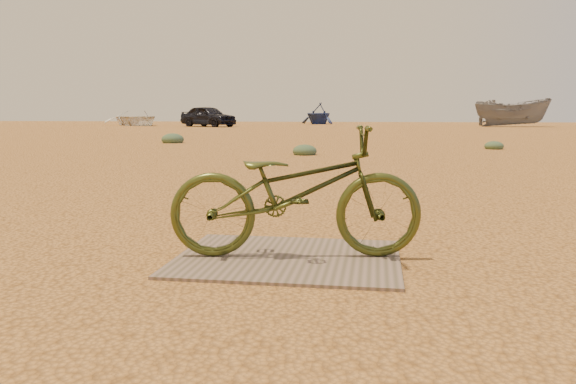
# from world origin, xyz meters

# --- Properties ---
(ground) EXTENTS (120.00, 120.00, 0.00)m
(ground) POSITION_xyz_m (0.00, 0.00, 0.00)
(ground) COLOR #CD8A42
(ground) RESTS_ON ground
(plywood_board) EXTENTS (1.58, 1.25, 0.02)m
(plywood_board) POSITION_xyz_m (-0.51, -0.52, 0.01)
(plywood_board) COLOR #826857
(plywood_board) RESTS_ON ground
(bicycle) EXTENTS (1.85, 0.89, 0.93)m
(bicycle) POSITION_xyz_m (-0.46, -0.49, 0.49)
(bicycle) COLOR #404919
(bicycle) RESTS_ON plywood_board
(car) EXTENTS (4.88, 3.80, 1.55)m
(car) POSITION_xyz_m (-12.33, 36.33, 0.78)
(car) COLOR black
(car) RESTS_ON ground
(boat_near_left) EXTENTS (6.98, 7.04, 1.20)m
(boat_near_left) POSITION_xyz_m (-19.24, 39.15, 0.60)
(boat_near_left) COLOR silver
(boat_near_left) RESTS_ON ground
(boat_far_left) EXTENTS (4.55, 4.77, 1.96)m
(boat_far_left) POSITION_xyz_m (-5.14, 47.01, 0.98)
(boat_far_left) COLOR navy
(boat_far_left) RESTS_ON ground
(boat_mid_right) EXTENTS (5.46, 2.10, 2.10)m
(boat_mid_right) POSITION_xyz_m (10.05, 39.81, 1.05)
(boat_mid_right) COLOR slate
(boat_mid_right) RESTS_ON ground
(kale_a) EXTENTS (0.60, 0.60, 0.33)m
(kale_a) POSITION_xyz_m (-1.65, 9.47, 0.00)
(kale_a) COLOR #4C6041
(kale_a) RESTS_ON ground
(kale_b) EXTENTS (0.54, 0.54, 0.30)m
(kale_b) POSITION_xyz_m (3.45, 12.51, 0.00)
(kale_b) COLOR #4C6041
(kale_b) RESTS_ON ground
(kale_c) EXTENTS (0.77, 0.77, 0.43)m
(kale_c) POSITION_xyz_m (-6.88, 14.28, 0.00)
(kale_c) COLOR #4C6041
(kale_c) RESTS_ON ground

